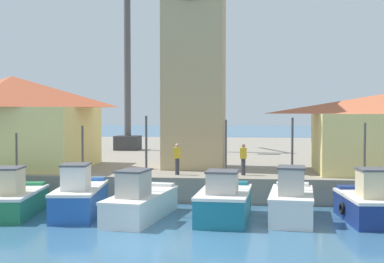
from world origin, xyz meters
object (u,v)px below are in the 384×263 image
port_crane_near (128,59)px  dock_worker_along_quay (177,158)px  fishing_boat_left_inner (80,197)px  warehouse_left (12,121)px  fishing_boat_center (224,202)px  dock_worker_near_tower (243,159)px  clock_tower (194,38)px  fishing_boat_mid_left (141,202)px  fishing_boat_left_outer (12,199)px  fishing_boat_mid_right (292,201)px  fishing_boat_right_inner (368,204)px

port_crane_near → dock_worker_along_quay: 19.40m
fishing_boat_left_inner → dock_worker_along_quay: fishing_boat_left_inner is taller
port_crane_near → dock_worker_along_quay: (6.64, -16.90, -6.82)m
dock_worker_along_quay → fishing_boat_left_inner: bearing=-128.8°
warehouse_left → port_crane_near: port_crane_near is taller
fishing_boat_left_inner → fishing_boat_center: fishing_boat_center is taller
dock_worker_near_tower → clock_tower: bearing=131.3°
fishing_boat_mid_left → port_crane_near: port_crane_near is taller
fishing_boat_center → clock_tower: clock_tower is taller
fishing_boat_mid_left → port_crane_near: (-5.78, 21.97, 8.22)m
dock_worker_along_quay → fishing_boat_left_outer: bearing=-143.3°
port_crane_near → dock_worker_near_tower: port_crane_near is taller
fishing_boat_center → clock_tower: (-2.19, 8.41, 8.04)m
fishing_boat_mid_right → fishing_boat_left_inner: bearing=179.9°
fishing_boat_left_inner → fishing_boat_center: bearing=-2.7°
fishing_boat_left_outer → fishing_boat_mid_right: size_ratio=1.02×
fishing_boat_mid_left → port_crane_near: bearing=104.7°
fishing_boat_left_inner → fishing_boat_left_outer: bearing=-173.0°
fishing_boat_mid_right → clock_tower: (-5.01, 8.12, 8.03)m
fishing_boat_left_outer → dock_worker_near_tower: 11.36m
port_crane_near → fishing_boat_center: bearing=-66.8°
fishing_boat_left_inner → fishing_boat_center: 6.38m
fishing_boat_left_inner → fishing_boat_right_inner: size_ratio=1.18×
fishing_boat_left_inner → fishing_boat_right_inner: bearing=-0.2°
fishing_boat_right_inner → fishing_boat_left_inner: bearing=179.8°
fishing_boat_mid_left → warehouse_left: warehouse_left is taller
clock_tower → port_crane_near: (-7.14, 13.37, 0.14)m
fishing_boat_mid_left → clock_tower: size_ratio=0.34×
fishing_boat_left_inner → dock_worker_near_tower: size_ratio=3.09×
warehouse_left → dock_worker_near_tower: warehouse_left is taller
clock_tower → dock_worker_along_quay: (-0.50, -3.54, -6.68)m
fishing_boat_mid_left → warehouse_left: size_ratio=0.59×
fishing_boat_center → clock_tower: size_ratio=0.29×
fishing_boat_left_inner → dock_worker_near_tower: fishing_boat_left_inner is taller
fishing_boat_mid_right → warehouse_left: 17.64m
fishing_boat_left_inner → dock_worker_along_quay: bearing=51.2°
clock_tower → warehouse_left: (-10.70, -0.77, -4.79)m
fishing_boat_mid_left → fishing_boat_mid_right: size_ratio=1.16×
fishing_boat_mid_right → clock_tower: 12.46m
fishing_boat_center → dock_worker_near_tower: bearing=82.1°
fishing_boat_right_inner → dock_worker_near_tower: fishing_boat_right_inner is taller
fishing_boat_mid_right → warehouse_left: warehouse_left is taller
fishing_boat_mid_right → clock_tower: size_ratio=0.29×
fishing_boat_left_inner → fishing_boat_right_inner: fishing_boat_right_inner is taller
dock_worker_along_quay → fishing_boat_mid_left: bearing=-99.5°
dock_worker_along_quay → fishing_boat_mid_right: bearing=-39.8°
clock_tower → warehouse_left: 11.75m
fishing_boat_mid_right → dock_worker_along_quay: fishing_boat_mid_right is taller
fishing_boat_mid_left → dock_worker_along_quay: (0.85, 5.07, 1.40)m
fishing_boat_mid_left → fishing_boat_mid_right: fishing_boat_mid_left is taller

